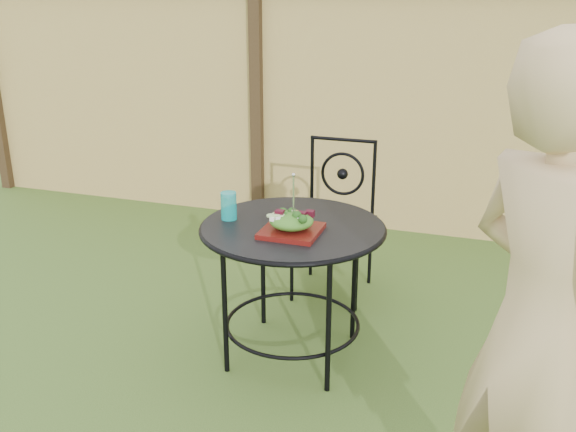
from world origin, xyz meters
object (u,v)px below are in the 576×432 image
(patio_chair, at_px, (335,214))
(salad_plate, at_px, (291,231))
(patio_table, at_px, (293,251))
(diner, at_px, (542,335))

(patio_chair, bearing_deg, salad_plate, -88.55)
(patio_table, xyz_separation_m, patio_chair, (0.00, 0.83, -0.08))
(patio_table, xyz_separation_m, diner, (1.10, -1.02, 0.29))
(patio_chair, distance_m, diner, 2.18)
(patio_chair, relative_size, salad_plate, 3.52)
(patio_table, bearing_deg, diner, -42.74)
(diner, distance_m, salad_plate, 1.41)
(salad_plate, bearing_deg, diner, -40.33)
(diner, bearing_deg, patio_table, 7.80)
(patio_chair, xyz_separation_m, salad_plate, (0.02, -0.94, 0.23))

